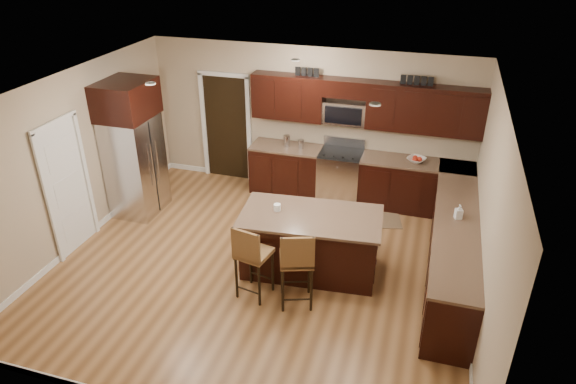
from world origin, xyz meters
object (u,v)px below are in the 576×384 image
(range, at_px, (340,175))
(stool_mid, at_px, (297,261))
(stool_left, at_px, (251,254))
(island, at_px, (310,244))
(refrigerator, at_px, (133,147))

(range, bearing_deg, stool_mid, -88.79)
(stool_mid, bearing_deg, stool_left, 161.22)
(stool_left, xyz_separation_m, stool_mid, (0.63, 0.00, 0.02))
(island, distance_m, stool_mid, 0.90)
(stool_left, distance_m, refrigerator, 3.26)
(island, bearing_deg, range, 85.58)
(range, relative_size, stool_mid, 0.95)
(stool_left, relative_size, stool_mid, 0.97)
(range, relative_size, island, 0.53)
(stool_left, distance_m, stool_mid, 0.63)
(stool_mid, distance_m, refrigerator, 3.80)
(island, xyz_separation_m, stool_left, (-0.59, -0.85, 0.27))
(island, bearing_deg, stool_left, -130.21)
(range, xyz_separation_m, refrigerator, (-3.30, -1.45, 0.74))
(range, bearing_deg, stool_left, -100.13)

